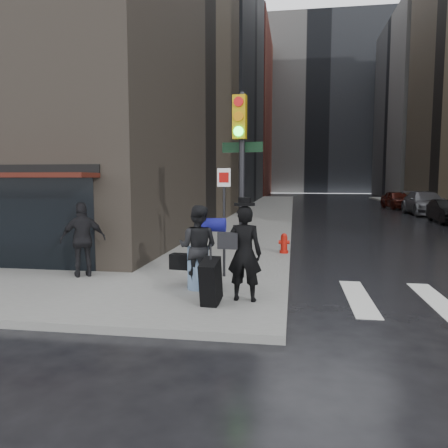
% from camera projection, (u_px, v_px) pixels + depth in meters
% --- Properties ---
extents(ground, '(140.00, 140.00, 0.00)m').
position_uv_depth(ground, '(190.00, 303.00, 8.99)').
color(ground, black).
rests_on(ground, ground).
extents(sidewalk_left, '(4.00, 50.00, 0.15)m').
position_uv_depth(sidewalk_left, '(268.00, 209.00, 35.50)').
color(sidewalk_left, slate).
rests_on(sidewalk_left, ground).
extents(sidewalk_right, '(3.00, 50.00, 0.15)m').
position_uv_depth(sidewalk_right, '(444.00, 211.00, 33.39)').
color(sidewalk_right, slate).
rests_on(sidewalk_right, ground).
extents(bldg_left_mid, '(22.00, 24.00, 34.00)m').
position_uv_depth(bldg_left_mid, '(153.00, 43.00, 46.60)').
color(bldg_left_mid, slate).
rests_on(bldg_left_mid, ground).
extents(bldg_left_far, '(22.00, 20.00, 26.00)m').
position_uv_depth(bldg_left_far, '(201.00, 114.00, 70.59)').
color(bldg_left_far, brown).
rests_on(bldg_left_far, ground).
extents(bldg_distant, '(40.00, 12.00, 32.00)m').
position_uv_depth(bldg_distant, '(316.00, 108.00, 83.02)').
color(bldg_distant, slate).
rests_on(bldg_distant, ground).
extents(man_overcoat, '(1.14, 1.03, 2.09)m').
position_uv_depth(man_overcoat, '(237.00, 257.00, 8.53)').
color(man_overcoat, black).
rests_on(man_overcoat, ground).
extents(man_jeans, '(1.30, 0.82, 1.84)m').
position_uv_depth(man_jeans, '(198.00, 247.00, 9.50)').
color(man_jeans, black).
rests_on(man_jeans, ground).
extents(man_greycoat, '(1.15, 0.96, 1.84)m').
position_uv_depth(man_greycoat, '(83.00, 240.00, 10.73)').
color(man_greycoat, black).
rests_on(man_greycoat, ground).
extents(traffic_light, '(1.10, 0.55, 4.44)m').
position_uv_depth(traffic_light, '(239.00, 160.00, 10.33)').
color(traffic_light, black).
rests_on(traffic_light, ground).
extents(fire_hydrant, '(0.36, 0.29, 0.65)m').
position_uv_depth(fire_hydrant, '(284.00, 244.00, 14.20)').
color(fire_hydrant, '#A21309').
rests_on(fire_hydrant, ground).
extents(parked_car_2, '(1.57, 4.15, 1.35)m').
position_uv_depth(parked_car_2, '(448.00, 212.00, 25.23)').
color(parked_car_2, black).
rests_on(parked_car_2, ground).
extents(parked_car_3, '(2.39, 5.76, 1.66)m').
position_uv_depth(parked_car_3, '(425.00, 203.00, 31.27)').
color(parked_car_3, '#515156').
rests_on(parked_car_3, ground).
extents(parked_car_4, '(2.24, 4.69, 1.55)m').
position_uv_depth(parked_car_4, '(397.00, 200.00, 37.49)').
color(parked_car_4, '#3E120C').
rests_on(parked_car_4, ground).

